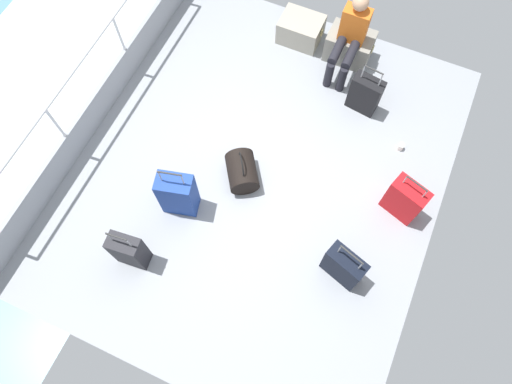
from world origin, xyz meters
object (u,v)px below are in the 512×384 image
(suitcase_0, at_px, (344,266))
(suitcase_2, at_px, (178,194))
(cargo_crate_0, at_px, (301,29))
(passenger_seated, at_px, (350,36))
(paper_cup, at_px, (401,147))
(duffel_bag, at_px, (242,171))
(suitcase_1, at_px, (365,94))
(cargo_crate_1, at_px, (349,46))
(suitcase_3, at_px, (129,251))
(suitcase_4, at_px, (405,200))

(suitcase_0, distance_m, suitcase_2, 2.01)
(cargo_crate_0, relative_size, passenger_seated, 0.54)
(cargo_crate_0, distance_m, paper_cup, 2.14)
(duffel_bag, height_order, paper_cup, duffel_bag)
(cargo_crate_0, height_order, suitcase_2, suitcase_2)
(suitcase_1, bearing_deg, suitcase_0, -77.14)
(suitcase_1, relative_size, suitcase_2, 0.86)
(suitcase_0, relative_size, duffel_bag, 1.31)
(duffel_bag, bearing_deg, suitcase_0, -22.71)
(suitcase_1, bearing_deg, duffel_bag, -122.21)
(cargo_crate_1, height_order, paper_cup, cargo_crate_1)
(suitcase_1, height_order, suitcase_3, suitcase_3)
(cargo_crate_1, bearing_deg, cargo_crate_0, 177.79)
(suitcase_2, xyz_separation_m, paper_cup, (2.16, 1.81, -0.29))
(cargo_crate_0, xyz_separation_m, suitcase_4, (2.04, -1.93, 0.12))
(suitcase_2, distance_m, duffel_bag, 0.82)
(suitcase_2, height_order, suitcase_4, suitcase_2)
(cargo_crate_1, relative_size, suitcase_0, 0.84)
(suitcase_0, bearing_deg, cargo_crate_1, 108.05)
(suitcase_2, bearing_deg, suitcase_3, -103.36)
(cargo_crate_0, bearing_deg, cargo_crate_1, -2.21)
(cargo_crate_1, height_order, suitcase_1, suitcase_1)
(suitcase_2, bearing_deg, paper_cup, 39.89)
(cargo_crate_1, distance_m, suitcase_2, 3.10)
(suitcase_3, distance_m, suitcase_4, 3.14)
(duffel_bag, bearing_deg, cargo_crate_0, 94.10)
(suitcase_4, bearing_deg, suitcase_3, -144.98)
(passenger_seated, xyz_separation_m, duffel_bag, (-0.55, -2.10, -0.41))
(suitcase_1, bearing_deg, suitcase_4, -53.68)
(cargo_crate_1, distance_m, duffel_bag, 2.35)
(cargo_crate_0, height_order, suitcase_4, suitcase_4)
(duffel_bag, bearing_deg, suitcase_4, 11.56)
(suitcase_3, bearing_deg, paper_cup, 47.89)
(suitcase_2, relative_size, suitcase_4, 1.20)
(cargo_crate_1, xyz_separation_m, suitcase_2, (-1.06, -2.91, 0.13))
(suitcase_1, xyz_separation_m, paper_cup, (0.66, -0.39, -0.23))
(suitcase_3, xyz_separation_m, paper_cup, (2.35, 2.60, -0.25))
(cargo_crate_1, bearing_deg, passenger_seated, -90.00)
(cargo_crate_1, xyz_separation_m, suitcase_0, (0.95, -2.91, 0.07))
(suitcase_2, distance_m, paper_cup, 2.84)
(suitcase_3, distance_m, paper_cup, 3.52)
(cargo_crate_0, distance_m, suitcase_3, 3.77)
(cargo_crate_0, distance_m, suitcase_0, 3.38)
(cargo_crate_1, distance_m, suitcase_3, 3.91)
(suitcase_4, bearing_deg, suitcase_2, -157.07)
(suitcase_1, distance_m, suitcase_2, 2.67)
(cargo_crate_0, relative_size, suitcase_4, 0.81)
(cargo_crate_0, xyz_separation_m, suitcase_1, (1.16, -0.73, 0.10))
(cargo_crate_1, bearing_deg, paper_cup, -44.89)
(suitcase_4, distance_m, duffel_bag, 1.91)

